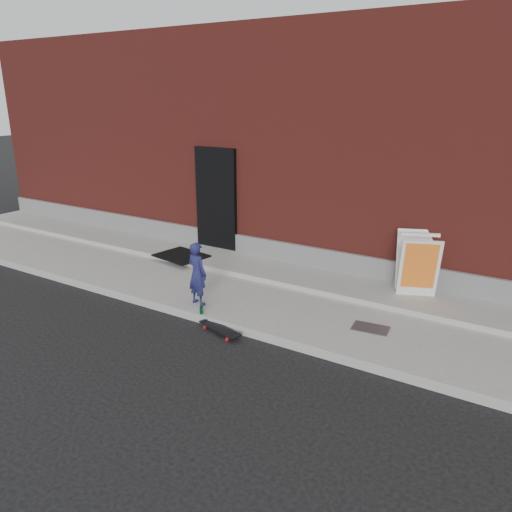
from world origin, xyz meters
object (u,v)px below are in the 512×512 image
Objects in this scene: child at (197,274)px; pizza_sign at (417,264)px; soda_can at (202,310)px; skateboard at (220,329)px.

pizza_sign is at bearing -133.91° from child.
soda_can is at bearing -138.12° from pizza_sign.
skateboard is (0.80, -0.48, -0.63)m from child.
pizza_sign is at bearing 41.88° from soda_can.
child is 1.32× the size of skateboard.
skateboard is 0.54m from soda_can.
child is 1.13m from skateboard.
soda_can is (-2.82, -2.53, -0.59)m from pizza_sign.
soda_can is (-0.49, 0.17, 0.14)m from skateboard.
pizza_sign is 3.83m from soda_can.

